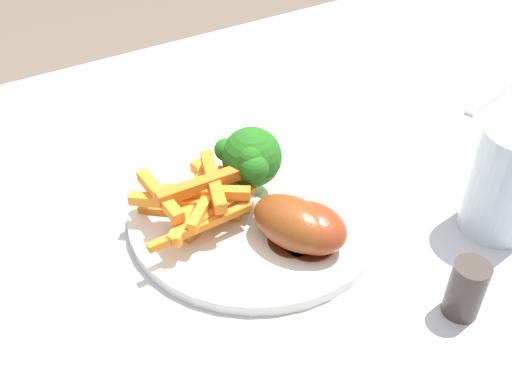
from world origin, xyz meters
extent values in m
cube|color=#B7B7BC|center=(0.00, 0.00, 0.73)|extent=(1.29, 0.76, 0.03)
cylinder|color=gray|center=(0.59, 0.32, 0.36)|extent=(0.06, 0.06, 0.72)
cylinder|color=white|center=(-0.07, -0.02, 0.76)|extent=(0.25, 0.25, 0.01)
cylinder|color=#84B45E|center=(-0.07, 0.00, 0.77)|extent=(0.02, 0.02, 0.02)
sphere|color=#22661A|center=(-0.07, 0.00, 0.80)|extent=(0.06, 0.06, 0.06)
sphere|color=#22661A|center=(-0.08, -0.02, 0.81)|extent=(0.03, 0.03, 0.03)
sphere|color=#22661A|center=(-0.07, -0.01, 0.81)|extent=(0.03, 0.03, 0.03)
sphere|color=#22661A|center=(-0.08, 0.02, 0.81)|extent=(0.02, 0.02, 0.02)
cube|color=orange|center=(-0.12, -0.01, 0.77)|extent=(0.07, 0.04, 0.01)
cube|color=orange|center=(-0.12, -0.02, 0.80)|extent=(0.07, 0.05, 0.01)
cube|color=orange|center=(-0.16, 0.00, 0.80)|extent=(0.01, 0.08, 0.01)
cube|color=orange|center=(-0.16, 0.00, 0.79)|extent=(0.06, 0.05, 0.01)
cube|color=orange|center=(-0.12, 0.02, 0.78)|extent=(0.07, 0.07, 0.01)
cube|color=orange|center=(-0.10, 0.02, 0.78)|extent=(0.02, 0.07, 0.01)
cube|color=orange|center=(-0.13, -0.04, 0.79)|extent=(0.10, 0.03, 0.01)
cube|color=orange|center=(-0.14, -0.04, 0.79)|extent=(0.10, 0.01, 0.01)
cube|color=orange|center=(-0.14, -0.01, 0.78)|extent=(0.08, 0.09, 0.01)
cube|color=orange|center=(-0.14, 0.00, 0.76)|extent=(0.08, 0.07, 0.01)
cube|color=orange|center=(-0.12, -0.01, 0.80)|extent=(0.10, 0.01, 0.01)
cube|color=orange|center=(-0.12, 0.00, 0.76)|extent=(0.08, 0.06, 0.01)
cube|color=orange|center=(-0.12, -0.02, 0.79)|extent=(0.07, 0.07, 0.01)
cube|color=orange|center=(-0.11, -0.01, 0.80)|extent=(0.04, 0.08, 0.01)
cylinder|color=#601F0E|center=(-0.06, -0.09, 0.76)|extent=(0.05, 0.05, 0.00)
ellipsoid|color=maroon|center=(-0.06, -0.09, 0.78)|extent=(0.08, 0.08, 0.04)
cylinder|color=beige|center=(-0.08, -0.04, 0.78)|extent=(0.03, 0.04, 0.01)
sphere|color=silver|center=(-0.09, -0.02, 0.78)|extent=(0.02, 0.02, 0.02)
cylinder|color=#5B240D|center=(-0.07, -0.08, 0.76)|extent=(0.05, 0.05, 0.00)
ellipsoid|color=brown|center=(-0.07, -0.08, 0.78)|extent=(0.07, 0.09, 0.04)
cylinder|color=beige|center=(-0.09, -0.02, 0.78)|extent=(0.02, 0.03, 0.01)
sphere|color=silver|center=(-0.10, -0.01, 0.78)|extent=(0.02, 0.02, 0.02)
cube|color=silver|center=(0.34, 0.02, 0.75)|extent=(0.19, 0.06, 0.00)
cylinder|color=silver|center=(0.11, -0.15, 0.80)|extent=(0.07, 0.07, 0.11)
cylinder|color=#423833|center=(0.01, -0.21, 0.78)|extent=(0.03, 0.03, 0.05)
camera|label=1|loc=(-0.30, -0.39, 1.14)|focal=41.39mm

